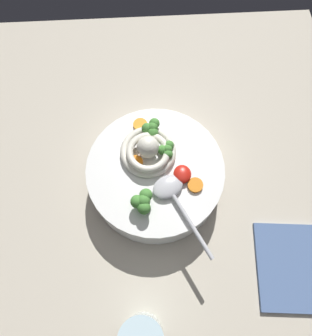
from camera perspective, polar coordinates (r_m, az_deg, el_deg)
table_slab at (r=69.24cm, az=-1.05°, el=-1.83°), size 92.27×92.27×3.51cm
soup_bowl at (r=63.84cm, az=-0.00°, el=-1.15°), size 26.97×26.97×6.90cm
noodle_pile at (r=60.60cm, az=-1.28°, el=3.17°), size 12.07×11.84×4.85cm
soup_spoon at (r=58.23cm, az=2.99°, el=-4.52°), size 16.91×10.71×1.60cm
chili_sauce_dollop at (r=59.58cm, az=4.92°, el=-1.11°), size 3.76×3.38×1.69cm
broccoli_floret_center at (r=56.13cm, az=-2.28°, el=-6.05°), size 4.69×4.03×3.71cm
broccoli_floret_near_spoon at (r=62.24cm, az=-0.64°, el=7.23°), size 4.19×3.61×3.32cm
broccoli_floret_left at (r=60.31cm, az=2.09°, el=3.32°), size 3.76×3.24×2.97cm
carrot_slice_beside_chili at (r=64.75cm, az=-2.74°, el=7.84°), size 2.88×2.88×0.61cm
carrot_slice_rear at (r=60.78cm, az=-3.59°, el=0.67°), size 2.86×2.86×0.69cm
carrot_slice_far at (r=59.62cm, az=7.26°, el=-3.08°), size 2.93×2.93×0.66cm
folded_napkin at (r=67.89cm, az=23.16°, el=-16.08°), size 17.35×13.93×0.80cm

